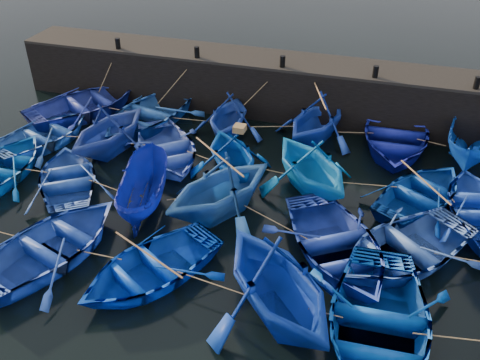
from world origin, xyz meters
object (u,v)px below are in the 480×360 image
(boat_0, at_px, (85,103))
(boat_13, at_px, (2,166))
(boat_8, at_px, (166,149))
(wooden_crate, at_px, (240,128))

(boat_0, bearing_deg, boat_13, 121.26)
(boat_8, relative_size, boat_13, 1.02)
(boat_0, relative_size, wooden_crate, 12.67)
(boat_0, bearing_deg, boat_8, -173.31)
(boat_13, bearing_deg, boat_8, -153.09)
(boat_0, xyz_separation_m, boat_13, (-0.24, -5.75, -0.09))
(boat_0, xyz_separation_m, boat_8, (5.31, -2.69, -0.08))
(boat_8, xyz_separation_m, wooden_crate, (3.23, -0.37, 1.63))
(boat_0, distance_m, wooden_crate, 9.20)
(wooden_crate, bearing_deg, boat_8, 173.51)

